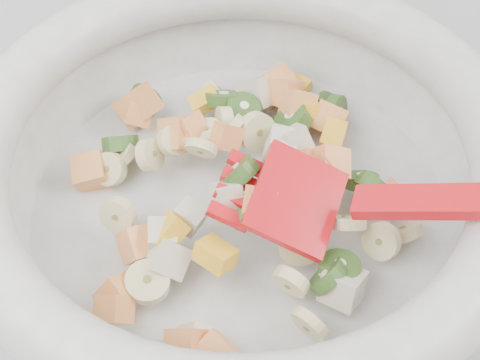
{
  "coord_description": "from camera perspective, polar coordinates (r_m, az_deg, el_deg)",
  "views": [
    {
      "loc": [
        0.18,
        1.12,
        1.32
      ],
      "look_at": [
        0.2,
        1.43,
        0.95
      ],
      "focal_mm": 55.0,
      "sensor_mm": 36.0,
      "label": 1
    }
  ],
  "objects": [
    {
      "name": "mixing_bowl",
      "position": [
        0.47,
        0.06,
        0.68
      ],
      "size": [
        0.44,
        0.36,
        0.15
      ],
      "color": "silver",
      "rests_on": "counter"
    }
  ]
}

